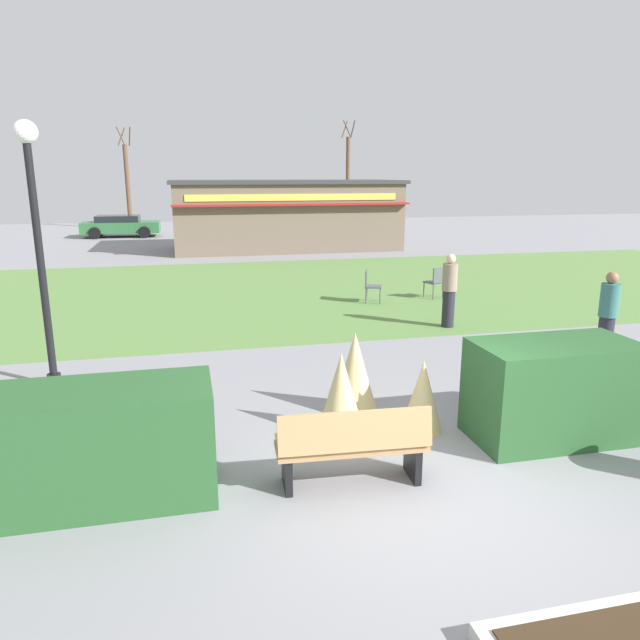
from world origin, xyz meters
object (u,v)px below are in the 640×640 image
at_px(cafe_chair_west, 436,280).
at_px(tree_right_bg, 128,185).
at_px(cafe_chair_east, 370,284).
at_px(tree_left_bg, 348,179).
at_px(person_standing, 449,290).
at_px(food_kiosk, 285,215).
at_px(park_bench, 353,446).
at_px(lamppost_mid, 36,225).
at_px(person_strolling, 608,316).
at_px(parked_car_west_slot, 121,225).

bearing_deg(cafe_chair_west, tree_right_bg, 112.38).
distance_m(cafe_chair_east, tree_left_bg, 25.45).
relative_size(person_standing, tree_left_bg, 0.24).
bearing_deg(food_kiosk, tree_right_bg, 122.77).
xyz_separation_m(park_bench, tree_right_bg, (-5.06, 34.12, 2.31)).
relative_size(park_bench, food_kiosk, 0.16).
bearing_deg(cafe_chair_east, lamppost_mid, -144.89).
relative_size(cafe_chair_east, person_standing, 0.53).
height_order(park_bench, tree_right_bg, tree_right_bg).
height_order(food_kiosk, person_standing, food_kiosk).
distance_m(lamppost_mid, cafe_chair_west, 10.65).
bearing_deg(tree_left_bg, food_kiosk, -117.95).
bearing_deg(person_strolling, food_kiosk, -137.78).
relative_size(cafe_chair_west, tree_left_bg, 0.13).
bearing_deg(parked_car_west_slot, cafe_chair_east, -67.12).
distance_m(person_strolling, person_standing, 3.47).
relative_size(person_strolling, person_standing, 1.00).
bearing_deg(park_bench, person_strolling, 29.52).
bearing_deg(parked_car_west_slot, tree_left_bg, 18.11).
bearing_deg(tree_right_bg, food_kiosk, -57.23).
bearing_deg(cafe_chair_east, tree_left_bg, 75.76).
bearing_deg(cafe_chair_west, lamppost_mid, -150.65).
bearing_deg(person_strolling, cafe_chair_west, -139.75).
bearing_deg(tree_right_bg, cafe_chair_east, -71.73).
relative_size(cafe_chair_east, person_strolling, 0.53).
distance_m(park_bench, cafe_chair_east, 9.75).
bearing_deg(tree_right_bg, lamppost_mid, -87.87).
bearing_deg(person_standing, lamppost_mid, 99.46).
xyz_separation_m(person_strolling, tree_left_bg, (3.50, 30.42, 2.24)).
distance_m(park_bench, parked_car_west_slot, 29.45).
xyz_separation_m(tree_left_bg, tree_right_bg, (-14.45, 0.36, -0.32)).
height_order(food_kiosk, cafe_chair_west, food_kiosk).
relative_size(food_kiosk, tree_right_bg, 1.67).
relative_size(food_kiosk, cafe_chair_east, 11.82).
relative_size(cafe_chair_east, tree_right_bg, 0.14).
height_order(cafe_chair_west, person_strolling, person_strolling).
xyz_separation_m(food_kiosk, tree_left_bg, (6.42, 12.11, 1.51)).
xyz_separation_m(park_bench, lamppost_mid, (-3.94, 4.22, 2.17)).
xyz_separation_m(cafe_chair_west, person_strolling, (0.75, -5.99, 0.33)).
distance_m(cafe_chair_east, tree_right_bg, 26.32).
bearing_deg(lamppost_mid, tree_left_bg, 65.70).
relative_size(lamppost_mid, parked_car_west_slot, 0.99).
height_order(park_bench, person_strolling, person_strolling).
bearing_deg(parked_car_west_slot, person_standing, -67.73).
height_order(person_standing, parked_car_west_slot, person_standing).
bearing_deg(lamppost_mid, parked_car_west_slot, 92.86).
bearing_deg(person_standing, cafe_chair_west, -24.10).
distance_m(cafe_chair_west, person_strolling, 6.05).
distance_m(food_kiosk, tree_right_bg, 14.88).
relative_size(food_kiosk, person_standing, 6.22).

